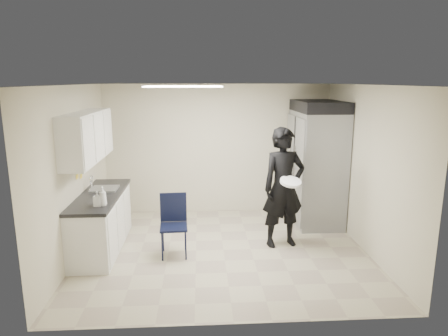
{
  "coord_description": "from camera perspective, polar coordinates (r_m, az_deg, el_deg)",
  "views": [
    {
      "loc": [
        -0.35,
        -5.96,
        2.67
      ],
      "look_at": [
        0.02,
        0.2,
        1.3
      ],
      "focal_mm": 32.0,
      "sensor_mm": 36.0,
      "label": 1
    }
  ],
  "objects": [
    {
      "name": "ceiling",
      "position": [
        5.98,
        -0.09,
        11.79
      ],
      "size": [
        4.5,
        4.5,
        0.0
      ],
      "primitive_type": "plane",
      "rotation": [
        3.14,
        0.0,
        0.0
      ],
      "color": "white",
      "rests_on": "back_wall"
    },
    {
      "name": "right_wall",
      "position": [
        6.65,
        19.66,
        -0.16
      ],
      "size": [
        0.0,
        4.0,
        4.0
      ],
      "primitive_type": "plane",
      "rotation": [
        1.57,
        0.0,
        -1.57
      ],
      "color": "beige",
      "rests_on": "floor"
    },
    {
      "name": "man_tuxedo",
      "position": [
        6.5,
        8.49,
        -2.8
      ],
      "size": [
        0.8,
        0.62,
        1.95
      ],
      "primitive_type": "imported",
      "rotation": [
        0.0,
        0.0,
        0.22
      ],
      "color": "black",
      "rests_on": "floor"
    },
    {
      "name": "upper_cabinets",
      "position": [
        6.46,
        -18.96,
        4.27
      ],
      "size": [
        0.35,
        1.8,
        0.75
      ],
      "primitive_type": "cube",
      "color": "silver",
      "rests_on": "left_wall"
    },
    {
      "name": "ceiling_panel",
      "position": [
        6.37,
        -5.81,
        11.5
      ],
      "size": [
        1.2,
        0.6,
        0.02
      ],
      "primitive_type": "cube",
      "color": "white",
      "rests_on": "ceiling"
    },
    {
      "name": "bucket_lid",
      "position": [
        6.24,
        9.49,
        -1.94
      ],
      "size": [
        0.39,
        0.39,
        0.04
      ],
      "primitive_type": "cylinder",
      "rotation": [
        0.0,
        0.0,
        0.22
      ],
      "color": "silver",
      "rests_on": "man_tuxedo"
    },
    {
      "name": "lower_counter",
      "position": [
        6.75,
        -17.09,
        -7.49
      ],
      "size": [
        0.6,
        1.9,
        0.86
      ],
      "primitive_type": "cube",
      "color": "silver",
      "rests_on": "floor"
    },
    {
      "name": "sink",
      "position": [
        6.85,
        -16.68,
        -3.32
      ],
      "size": [
        0.42,
        0.4,
        0.14
      ],
      "primitive_type": "cube",
      "color": "gray",
      "rests_on": "countertop"
    },
    {
      "name": "faucet",
      "position": [
        6.86,
        -18.39,
        -2.11
      ],
      "size": [
        0.02,
        0.02,
        0.24
      ],
      "primitive_type": "cylinder",
      "color": "silver",
      "rests_on": "countertop"
    },
    {
      "name": "soap_bottle_a",
      "position": [
        5.96,
        -16.94,
        -3.86
      ],
      "size": [
        0.11,
        0.11,
        0.28
      ],
      "primitive_type": "imported",
      "rotation": [
        0.0,
        0.0,
        -0.01
      ],
      "color": "white",
      "rests_on": "countertop"
    },
    {
      "name": "fridge_compressor",
      "position": [
        7.58,
        13.44,
        8.57
      ],
      "size": [
        0.8,
        1.35,
        0.2
      ],
      "primitive_type": "cube",
      "color": "black",
      "rests_on": "commercial_fridge"
    },
    {
      "name": "commercial_fridge",
      "position": [
        7.73,
        13.01,
        0.05
      ],
      "size": [
        0.8,
        1.35,
        2.1
      ],
      "primitive_type": "cube",
      "color": "gray",
      "rests_on": "floor"
    },
    {
      "name": "left_wall",
      "position": [
        6.41,
        -20.6,
        -0.69
      ],
      "size": [
        0.0,
        4.0,
        4.0
      ],
      "primitive_type": "plane",
      "rotation": [
        1.57,
        0.0,
        1.57
      ],
      "color": "beige",
      "rests_on": "floor"
    },
    {
      "name": "floor",
      "position": [
        6.54,
        -0.08,
        -11.61
      ],
      "size": [
        4.5,
        4.5,
        0.0
      ],
      "primitive_type": "plane",
      "color": "tan",
      "rests_on": "ground"
    },
    {
      "name": "folding_chair",
      "position": [
        6.23,
        -7.2,
        -8.37
      ],
      "size": [
        0.44,
        0.44,
        0.93
      ],
      "primitive_type": "cube",
      "rotation": [
        0.0,
        0.0,
        0.06
      ],
      "color": "black",
      "rests_on": "floor"
    },
    {
      "name": "towel_dispenser",
      "position": [
        7.6,
        -17.07,
        3.98
      ],
      "size": [
        0.22,
        0.3,
        0.35
      ],
      "primitive_type": "cube",
      "color": "black",
      "rests_on": "left_wall"
    },
    {
      "name": "soap_bottle_b",
      "position": [
        5.97,
        -17.65,
        -4.19
      ],
      "size": [
        0.1,
        0.1,
        0.22
      ],
      "primitive_type": "imported",
      "rotation": [
        0.0,
        0.0,
        -0.02
      ],
      "color": "silver",
      "rests_on": "countertop"
    },
    {
      "name": "countertop",
      "position": [
        6.61,
        -17.34,
        -3.78
      ],
      "size": [
        0.64,
        1.95,
        0.05
      ],
      "primitive_type": "cube",
      "color": "black",
      "rests_on": "lower_counter"
    },
    {
      "name": "notice_sticker_left",
      "position": [
        6.52,
        -20.25,
        -1.18
      ],
      "size": [
        0.0,
        0.12,
        0.07
      ],
      "primitive_type": "cube",
      "color": "yellow",
      "rests_on": "left_wall"
    },
    {
      "name": "notice_sticker_right",
      "position": [
        6.71,
        -19.74,
        -1.11
      ],
      "size": [
        0.0,
        0.12,
        0.07
      ],
      "primitive_type": "cube",
      "color": "yellow",
      "rests_on": "left_wall"
    },
    {
      "name": "back_wall",
      "position": [
        8.09,
        -0.92,
        2.71
      ],
      "size": [
        4.5,
        0.0,
        4.5
      ],
      "primitive_type": "plane",
      "rotation": [
        1.57,
        0.0,
        0.0
      ],
      "color": "beige",
      "rests_on": "floor"
    }
  ]
}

